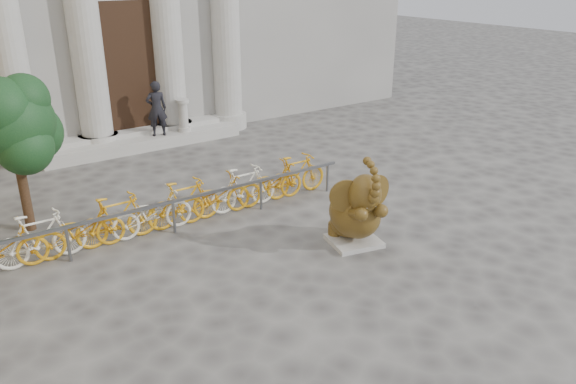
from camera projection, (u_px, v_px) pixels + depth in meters
ground at (343, 279)px, 9.88m from camera, size 80.00×80.00×0.00m
entrance_steps at (143, 141)px, 16.96m from camera, size 6.00×1.20×0.36m
elephant_statue at (356, 212)px, 10.87m from camera, size 1.24×1.49×1.90m
bike_rack at (168, 207)px, 11.58m from camera, size 8.40×0.53×1.00m
tree at (13, 124)px, 10.89m from camera, size 1.87×1.70×3.24m
pedestrian at (157, 109)px, 16.57m from camera, size 0.67×0.52×1.64m
balustrade_post at (183, 117)px, 17.14m from camera, size 0.40×0.40×0.99m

